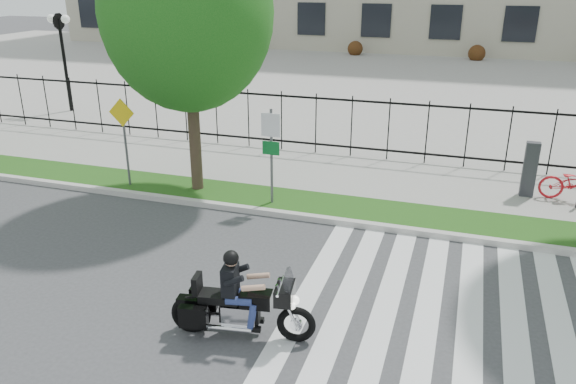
% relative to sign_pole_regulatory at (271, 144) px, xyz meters
% --- Properties ---
extents(ground, '(120.00, 120.00, 0.00)m').
position_rel_sign_pole_regulatory_xyz_m(ground, '(-0.09, -4.58, -1.74)').
color(ground, '#3B3B3E').
rests_on(ground, ground).
extents(curb, '(60.00, 0.20, 0.15)m').
position_rel_sign_pole_regulatory_xyz_m(curb, '(-0.09, -0.48, -1.66)').
color(curb, '#B5B1AA').
rests_on(curb, ground).
extents(grass_verge, '(60.00, 1.50, 0.15)m').
position_rel_sign_pole_regulatory_xyz_m(grass_verge, '(-0.09, 0.37, -1.66)').
color(grass_verge, '#1C4812').
rests_on(grass_verge, ground).
extents(sidewalk, '(60.00, 3.50, 0.15)m').
position_rel_sign_pole_regulatory_xyz_m(sidewalk, '(-0.09, 2.87, -1.66)').
color(sidewalk, gray).
rests_on(sidewalk, ground).
extents(plaza, '(80.00, 34.00, 0.10)m').
position_rel_sign_pole_regulatory_xyz_m(plaza, '(-0.09, 20.42, -1.69)').
color(plaza, gray).
rests_on(plaza, ground).
extents(crosswalk_stripes, '(5.70, 8.00, 0.01)m').
position_rel_sign_pole_regulatory_xyz_m(crosswalk_stripes, '(4.74, -4.58, -1.73)').
color(crosswalk_stripes, silver).
rests_on(crosswalk_stripes, ground).
extents(iron_fence, '(30.00, 0.06, 2.00)m').
position_rel_sign_pole_regulatory_xyz_m(iron_fence, '(-0.09, 4.62, -0.59)').
color(iron_fence, black).
rests_on(iron_fence, sidewalk).
extents(lamp_post_left, '(1.06, 0.70, 4.25)m').
position_rel_sign_pole_regulatory_xyz_m(lamp_post_left, '(-12.09, 7.42, 1.47)').
color(lamp_post_left, black).
rests_on(lamp_post_left, ground).
extents(street_tree_1, '(4.41, 4.41, 7.28)m').
position_rel_sign_pole_regulatory_xyz_m(street_tree_1, '(-2.35, 0.37, 3.15)').
color(street_tree_1, '#3D2C21').
rests_on(street_tree_1, grass_verge).
extents(sign_pole_regulatory, '(0.50, 0.09, 2.50)m').
position_rel_sign_pole_regulatory_xyz_m(sign_pole_regulatory, '(0.00, 0.00, 0.00)').
color(sign_pole_regulatory, '#59595B').
rests_on(sign_pole_regulatory, grass_verge).
extents(sign_pole_warning, '(0.78, 0.09, 2.49)m').
position_rel_sign_pole_regulatory_xyz_m(sign_pole_warning, '(-4.32, 0.00, 0.00)').
color(sign_pole_warning, '#59595B').
rests_on(sign_pole_warning, grass_verge).
extents(motorcycle_rider, '(2.50, 0.91, 1.94)m').
position_rel_sign_pole_regulatory_xyz_m(motorcycle_rider, '(1.40, -5.45, -1.09)').
color(motorcycle_rider, black).
rests_on(motorcycle_rider, ground).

